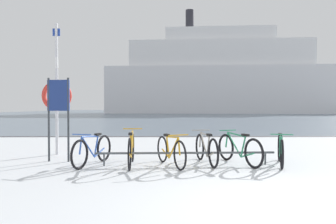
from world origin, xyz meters
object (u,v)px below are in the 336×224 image
Objects in this scene: bicycle_1 at (131,149)px; bicycle_5 at (281,150)px; rescue_post at (57,93)px; info_sign at (58,105)px; ferry_ship at (223,79)px; bicycle_4 at (239,149)px; bicycle_0 at (93,150)px; bicycle_2 at (171,151)px; bicycle_3 at (206,149)px.

bicycle_5 is (3.40, 0.08, -0.03)m from bicycle_1.
info_sign is at bearing -68.66° from rescue_post.
ferry_ship reaches higher than rescue_post.
info_sign is at bearing 175.09° from bicycle_4.
rescue_post reaches higher than info_sign.
bicycle_1 reaches higher than bicycle_0.
bicycle_2 is 0.88m from bicycle_3.
bicycle_3 is 1.02× the size of bicycle_4.
bicycle_3 is 3.71m from info_sign.
info_sign reaches higher than bicycle_5.
bicycle_3 is 56.49m from ferry_ship.
bicycle_5 is at bearing 3.06° from bicycle_2.
ferry_ship is at bearing 77.57° from bicycle_1.
ferry_ship is (8.79, 55.25, 6.66)m from bicycle_5.
bicycle_0 is 1.02× the size of bicycle_5.
bicycle_1 is 0.87× the size of info_sign.
info_sign is at bearing 152.72° from bicycle_0.
bicycle_0 is 2.61m from bicycle_3.
bicycle_5 is (0.93, -0.10, -0.01)m from bicycle_4.
bicycle_4 is 4.44m from info_sign.
bicycle_1 is 3.40m from bicycle_5.
info_sign is at bearing -104.35° from ferry_ship.
bicycle_4 is at bearing -3.00° from bicycle_3.
bicycle_0 is at bearing 176.04° from bicycle_2.
bicycle_4 is 56.39m from ferry_ship.
bicycle_0 is 0.03× the size of ferry_ship.
bicycle_2 is 1.60m from bicycle_4.
bicycle_1 is at bearing -175.84° from bicycle_4.
ferry_ship reaches higher than bicycle_0.
rescue_post reaches higher than bicycle_4.
bicycle_0 is at bearing -27.28° from info_sign.
bicycle_5 is at bearing -15.55° from rescue_post.
bicycle_4 is at bearing -17.31° from rescue_post.
bicycle_4 reaches higher than bicycle_0.
bicycle_3 reaches higher than bicycle_5.
rescue_post is (-5.66, 1.58, 1.37)m from bicycle_5.
bicycle_1 is 0.04× the size of ferry_ship.
rescue_post is (-1.37, 1.59, 1.37)m from bicycle_0.
rescue_post is at bearing 143.78° from bicycle_1.
bicycle_4 is 0.94m from bicycle_5.
rescue_post is (-4.73, 1.47, 1.37)m from bicycle_4.
info_sign is at bearing 163.26° from bicycle_1.
info_sign is (-2.71, 0.61, 1.04)m from bicycle_2.
bicycle_5 is 0.78× the size of info_sign.
ferry_ship is (12.19, 55.32, 6.63)m from bicycle_1.
ferry_ship is (14.02, 54.78, 5.62)m from info_sign.
ferry_ship reaches higher than bicycle_1.
ferry_ship is at bearing 80.96° from bicycle_5.
bicycle_0 reaches higher than bicycle_5.
bicycle_1 is at bearing -102.43° from ferry_ship.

